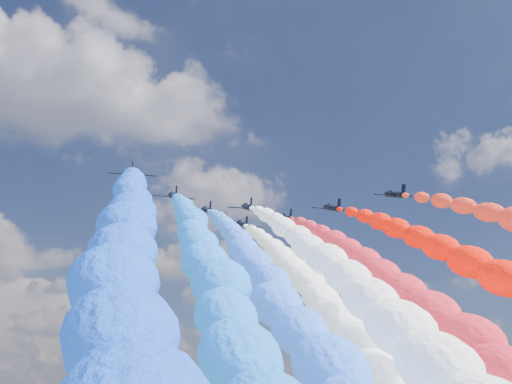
{
  "coord_description": "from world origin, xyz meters",
  "views": [
    {
      "loc": [
        -26.67,
        -121.58,
        49.23
      ],
      "look_at": [
        0.0,
        4.0,
        95.81
      ],
      "focal_mm": 43.77,
      "sensor_mm": 36.0,
      "label": 1
    }
  ],
  "objects": [
    {
      "name": "jet_1",
      "position": [
        -17.94,
        4.51,
        93.81
      ],
      "size": [
        9.79,
        12.78,
        6.77
      ],
      "primitive_type": null,
      "rotation": [
        0.36,
        0.0,
        0.07
      ],
      "color": "black"
    },
    {
      "name": "trail_4",
      "position": [
        0.36,
        -28.02,
        68.52
      ],
      "size": [
        6.47,
        96.95,
        53.41
      ],
      "primitive_type": null,
      "color": "white"
    },
    {
      "name": "trail_5",
      "position": [
        9.59,
        -35.55,
        68.52
      ],
      "size": [
        6.47,
        96.95,
        53.41
      ],
      "primitive_type": null,
      "color": "red"
    },
    {
      "name": "trail_2",
      "position": [
        -9.61,
        -37.16,
        68.52
      ],
      "size": [
        6.47,
        96.95,
        53.41
      ],
      "primitive_type": null,
      "color": "#316BFF"
    },
    {
      "name": "jet_7",
      "position": [
        28.07,
        -5.97,
        93.81
      ],
      "size": [
        9.08,
        12.27,
        6.77
      ],
      "primitive_type": null,
      "rotation": [
        0.36,
        0.0,
        -0.01
      ],
      "color": "black"
    },
    {
      "name": "trail_0",
      "position": [
        -26.74,
        -56.88,
        68.52
      ],
      "size": [
        6.47,
        96.95,
        53.41
      ],
      "primitive_type": null,
      "color": "blue"
    },
    {
      "name": "jet_3",
      "position": [
        -0.95,
        8.69,
        93.81
      ],
      "size": [
        9.07,
        12.27,
        6.77
      ],
      "primitive_type": null,
      "rotation": [
        0.36,
        0.0,
        -0.01
      ],
      "color": "black"
    },
    {
      "name": "jet_0",
      "position": [
        -26.74,
        -6.86,
        93.81
      ],
      "size": [
        9.25,
        12.4,
        6.77
      ],
      "primitive_type": null,
      "rotation": [
        0.36,
        0.0,
        -0.02
      ],
      "color": "black"
    },
    {
      "name": "jet_2",
      "position": [
        -9.61,
        12.86,
        93.81
      ],
      "size": [
        9.61,
        12.66,
        6.77
      ],
      "primitive_type": null,
      "rotation": [
        0.36,
        0.0,
        0.05
      ],
      "color": "black"
    },
    {
      "name": "jet_6",
      "position": [
        17.88,
        5.33,
        93.81
      ],
      "size": [
        9.47,
        12.55,
        6.77
      ],
      "primitive_type": null,
      "rotation": [
        0.36,
        0.0,
        0.04
      ],
      "color": "black"
    },
    {
      "name": "jet_4",
      "position": [
        0.36,
        21.99,
        93.81
      ],
      "size": [
        9.78,
        12.78,
        6.77
      ],
      "primitive_type": null,
      "rotation": [
        0.36,
        0.0,
        0.07
      ],
      "color": "black"
    },
    {
      "name": "jet_5",
      "position": [
        9.59,
        14.46,
        93.81
      ],
      "size": [
        9.18,
        12.35,
        6.77
      ],
      "primitive_type": null,
      "rotation": [
        0.36,
        0.0,
        -0.02
      ],
      "color": "black"
    },
    {
      "name": "trail_3",
      "position": [
        -0.95,
        -41.33,
        68.52
      ],
      "size": [
        6.47,
        96.95,
        53.41
      ],
      "primitive_type": null,
      "color": "white"
    },
    {
      "name": "trail_1",
      "position": [
        -17.94,
        -45.51,
        68.52
      ],
      "size": [
        6.47,
        96.95,
        53.41
      ],
      "primitive_type": null,
      "color": "blue"
    },
    {
      "name": "trail_6",
      "position": [
        17.88,
        -44.68,
        68.52
      ],
      "size": [
        6.47,
        96.95,
        53.41
      ],
      "primitive_type": null,
      "color": "#FC1406"
    }
  ]
}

